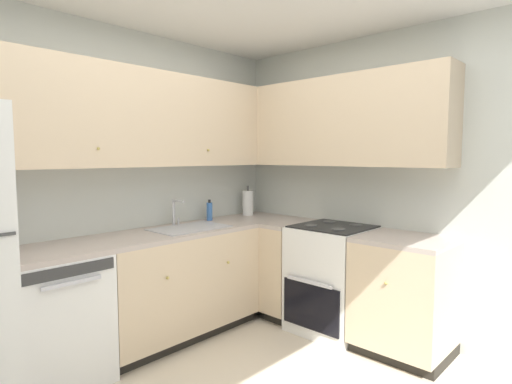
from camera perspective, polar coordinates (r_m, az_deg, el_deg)
wall_back at (r=3.51m, az=-20.03°, el=0.70°), size 3.54×0.05×2.55m
wall_right at (r=3.64m, az=19.36°, el=0.86°), size 0.05×3.37×2.55m
dishwasher at (r=3.17m, az=-26.23°, el=-15.51°), size 0.60×0.63×0.87m
lower_cabinets_back at (r=3.61m, az=-10.95°, el=-12.48°), size 1.38×0.62×0.87m
countertop_back at (r=3.50m, az=-11.08°, el=-5.45°), size 2.58×0.60×0.03m
lower_cabinets_right at (r=3.56m, az=15.00°, el=-12.82°), size 0.62×1.56×0.87m
countertop_right at (r=3.44m, az=15.15°, el=-5.69°), size 0.60×1.56×0.03m
oven_range at (r=3.72m, az=10.58°, el=-11.58°), size 0.68×0.62×1.06m
upper_cabinets_back at (r=3.48m, az=-14.88°, el=9.69°), size 2.26×0.34×0.76m
upper_cabinets_right at (r=3.75m, az=10.22°, el=9.42°), size 0.32×2.11×0.76m
sink at (r=3.55m, az=-9.15°, el=-5.63°), size 0.63×0.40×0.10m
faucet at (r=3.69m, az=-11.12°, el=-2.47°), size 0.07×0.16×0.23m
soap_bottle at (r=3.94m, az=-6.47°, el=-2.66°), size 0.06×0.06×0.20m
paper_towel_roll at (r=4.26m, az=-1.14°, el=-1.51°), size 0.11×0.11×0.32m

